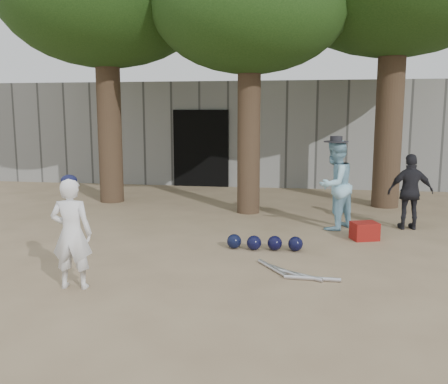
% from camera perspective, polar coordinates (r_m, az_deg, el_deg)
% --- Properties ---
extents(ground, '(70.00, 70.00, 0.00)m').
position_cam_1_polar(ground, '(6.86, -6.40, -9.05)').
color(ground, '#937C5E').
rests_on(ground, ground).
extents(boy_player, '(0.53, 0.38, 1.36)m').
position_cam_1_polar(boy_player, '(6.31, -17.03, -4.57)').
color(boy_player, white).
rests_on(boy_player, ground).
extents(spectator_blue, '(0.98, 1.01, 1.64)m').
position_cam_1_polar(spectator_blue, '(9.30, 12.53, 0.78)').
color(spectator_blue, '#8FC5DD').
rests_on(spectator_blue, ground).
extents(spectator_dark, '(0.85, 0.43, 1.39)m').
position_cam_1_polar(spectator_dark, '(9.70, 20.54, 0.01)').
color(spectator_dark, black).
rests_on(spectator_dark, ground).
extents(red_bag, '(0.50, 0.44, 0.30)m').
position_cam_1_polar(red_bag, '(8.76, 15.77, -4.31)').
color(red_bag, maroon).
rests_on(red_bag, ground).
extents(back_building, '(16.00, 5.24, 3.00)m').
position_cam_1_polar(back_building, '(16.71, 3.21, 6.93)').
color(back_building, gray).
rests_on(back_building, ground).
extents(helmet_row, '(1.19, 0.27, 0.23)m').
position_cam_1_polar(helmet_row, '(7.85, 4.65, -5.80)').
color(helmet_row, black).
rests_on(helmet_row, ground).
extents(bat_pile, '(1.12, 0.76, 0.06)m').
position_cam_1_polar(bat_pile, '(6.74, 7.71, -9.15)').
color(bat_pile, silver).
rests_on(bat_pile, ground).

